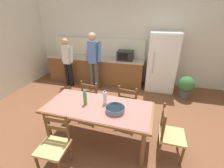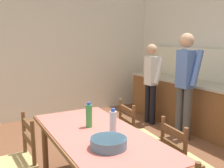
% 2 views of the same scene
% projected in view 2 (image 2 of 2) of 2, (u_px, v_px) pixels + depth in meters
% --- Properties ---
extents(wall_left, '(0.12, 5.20, 2.90)m').
position_uv_depth(wall_left, '(41.00, 49.00, 5.42)').
color(wall_left, silver).
rests_on(wall_left, ground).
extents(kitchen_counter, '(3.33, 0.66, 0.88)m').
position_uv_depth(kitchen_counter, '(198.00, 106.00, 4.81)').
color(kitchen_counter, brown).
rests_on(kitchen_counter, ground).
extents(counter_splashback, '(3.29, 0.03, 0.60)m').
position_uv_depth(counter_splashback, '(213.00, 65.00, 4.83)').
color(counter_splashback, '#EFE8CB').
rests_on(counter_splashback, kitchen_counter).
extents(dining_table, '(1.93, 0.93, 0.76)m').
position_uv_depth(dining_table, '(99.00, 142.00, 2.60)').
color(dining_table, brown).
rests_on(dining_table, ground).
extents(bottle_near_centre, '(0.07, 0.07, 0.27)m').
position_uv_depth(bottle_near_centre, '(89.00, 116.00, 2.77)').
color(bottle_near_centre, green).
rests_on(bottle_near_centre, dining_table).
extents(bottle_off_centre, '(0.07, 0.07, 0.27)m').
position_uv_depth(bottle_off_centre, '(113.00, 123.00, 2.53)').
color(bottle_off_centre, silver).
rests_on(bottle_off_centre, dining_table).
extents(serving_bowl, '(0.32, 0.32, 0.09)m').
position_uv_depth(serving_bowl, '(109.00, 142.00, 2.26)').
color(serving_bowl, slate).
rests_on(serving_bowl, dining_table).
extents(chair_side_far_left, '(0.46, 0.45, 0.91)m').
position_uv_depth(chair_side_far_left, '(136.00, 137.00, 3.35)').
color(chair_side_far_left, brown).
rests_on(chair_side_far_left, ground).
extents(chair_side_far_right, '(0.47, 0.45, 0.91)m').
position_uv_depth(chair_side_far_right, '(183.00, 165.00, 2.61)').
color(chair_side_far_right, brown).
rests_on(chair_side_far_right, ground).
extents(chair_side_near_left, '(0.43, 0.41, 0.91)m').
position_uv_depth(chair_side_near_left, '(17.00, 162.00, 2.67)').
color(chair_side_near_left, brown).
rests_on(chair_side_near_left, ground).
extents(person_at_sink, '(0.39, 0.27, 1.57)m').
position_uv_depth(person_at_sink, '(151.00, 79.00, 5.10)').
color(person_at_sink, black).
rests_on(person_at_sink, ground).
extents(person_at_counter, '(0.44, 0.30, 1.76)m').
position_uv_depth(person_at_counter, '(185.00, 81.00, 4.30)').
color(person_at_counter, '#4C4C4C').
rests_on(person_at_counter, ground).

